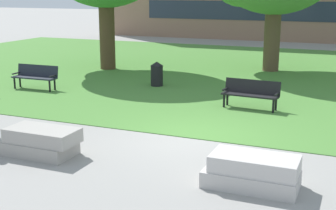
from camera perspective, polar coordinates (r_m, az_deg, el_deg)
name	(u,v)px	position (r m, az deg, el deg)	size (l,w,h in m)	color
ground_plane	(191,139)	(12.00, 2.88, -4.12)	(140.00, 140.00, 0.00)	gray
grass_lawn	(267,75)	(21.42, 11.99, 3.65)	(40.00, 20.00, 0.02)	#4C8438
concrete_block_center	(39,142)	(11.16, -15.43, -4.36)	(1.92, 0.90, 0.64)	#9E9991
concrete_block_left	(253,172)	(9.19, 10.27, -8.04)	(1.80, 0.90, 0.64)	#BCB7B2
skateboard	(3,143)	(12.11, -19.50, -4.33)	(1.03, 0.27, 0.14)	olive
park_bench_near_left	(251,92)	(15.07, 10.08, 1.54)	(1.83, 0.66, 0.90)	black
park_bench_near_right	(36,75)	(18.51, -15.83, 3.51)	(1.81, 0.57, 0.90)	#1E232D
trash_bin	(157,74)	(18.37, -1.37, 3.84)	(0.49, 0.49, 0.96)	black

